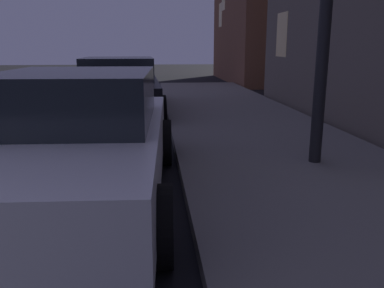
# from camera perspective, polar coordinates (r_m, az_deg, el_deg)

# --- Properties ---
(car_white) EXTENTS (2.18, 4.57, 1.43)m
(car_white) POSITION_cam_1_polar(r_m,az_deg,el_deg) (4.50, -15.96, 0.59)
(car_white) COLOR silver
(car_white) RESTS_ON ground
(car_black) EXTENTS (2.22, 4.65, 1.43)m
(car_black) POSITION_cam_1_polar(r_m,az_deg,el_deg) (10.13, -10.29, 7.96)
(car_black) COLOR black
(car_black) RESTS_ON ground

